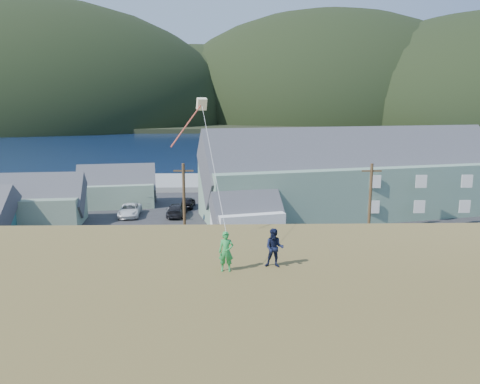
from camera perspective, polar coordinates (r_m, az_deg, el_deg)
name	(u,v)px	position (r m, az deg, el deg)	size (l,w,h in m)	color
ground	(195,272)	(37.95, -5.50, -9.68)	(900.00, 900.00, 0.00)	#0A1638
grass_strip	(193,281)	(36.07, -5.73, -10.71)	(110.00, 8.00, 0.10)	#4C3D19
waterfront_lot	(205,219)	(54.16, -4.24, -3.31)	(72.00, 36.00, 0.12)	#28282B
wharf	(175,183)	(77.03, -7.87, 1.15)	(26.00, 14.00, 0.90)	gray
far_shore	(225,119)	(365.67, -1.83, 8.90)	(900.00, 320.00, 2.00)	black
far_hills	(278,120)	(316.74, 4.63, 8.76)	(760.00, 265.00, 143.00)	black
lodge	(354,175)	(56.93, 13.67, 2.03)	(37.30, 18.18, 12.65)	gray
shed_palegreen_near	(39,202)	(55.43, -23.31, -1.15)	(10.06, 6.90, 6.92)	gray
shed_white	(247,216)	(46.69, 0.85, -2.93)	(7.94, 6.24, 5.56)	white
shed_palegreen_far	(117,187)	(62.42, -14.78, 0.58)	(10.64, 7.14, 6.63)	gray
utility_poles	(160,214)	(38.41, -9.68, -2.70)	(35.41, 0.24, 8.76)	#47331E
parked_cars	(136,205)	(59.33, -12.51, -1.51)	(25.25, 12.47, 1.58)	maroon
kite_flyer_green	(226,252)	(17.12, -1.71, -7.27)	(0.54, 0.36, 1.48)	green
kite_flyer_navy	(274,248)	(17.58, 4.22, -6.82)	(0.72, 0.56, 1.48)	#131935
kite_rig	(200,108)	(22.33, -4.93, 10.12)	(1.22, 3.43, 7.83)	#FDF4C1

